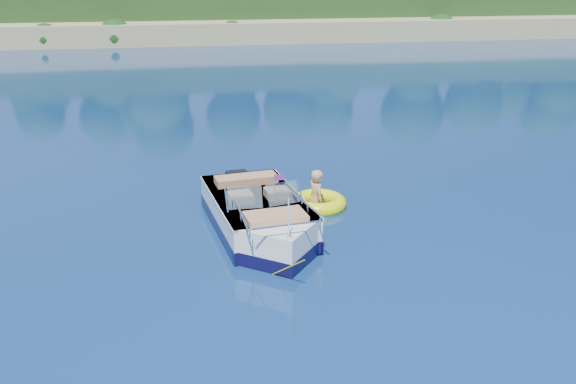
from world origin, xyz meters
name	(u,v)px	position (x,y,z in m)	size (l,w,h in m)	color
ground	(359,246)	(0.00, 0.00, 0.00)	(160.00, 160.00, 0.00)	#091B42
shoreline	(210,4)	(0.00, 63.77, 0.98)	(170.00, 59.00, 6.00)	#937F55
motorboat	(261,219)	(-1.97, 0.98, 0.34)	(2.38, 5.29, 1.77)	white
tow_tube	(318,203)	(-0.37, 2.41, 0.10)	(1.75, 1.75, 0.37)	#FCFF09
boy	(315,207)	(-0.45, 2.40, 0.00)	(0.59, 0.38, 1.61)	tan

